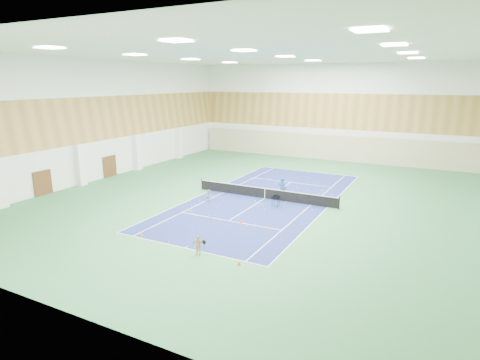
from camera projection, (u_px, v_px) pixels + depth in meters
name	position (u px, v px, depth m)	size (l,w,h in m)	color
ground	(265.00, 199.00, 34.53)	(40.00, 40.00, 0.00)	#307041
room_shell	(266.00, 129.00, 33.09)	(36.00, 40.00, 12.00)	white
wood_cladding	(266.00, 104.00, 32.61)	(36.00, 40.00, 8.00)	#AF8441
ceiling_light_grid	(267.00, 54.00, 31.66)	(21.40, 25.40, 0.06)	white
court_surface	(265.00, 198.00, 34.53)	(10.97, 23.77, 0.01)	navy
tennis_balls_scatter	(265.00, 198.00, 34.52)	(10.57, 22.77, 0.07)	#C1DC25
tennis_net	(265.00, 192.00, 34.40)	(12.80, 0.10, 1.10)	black
back_curtain	(328.00, 147.00, 51.15)	(35.40, 0.16, 3.20)	#C6B793
door_left_a	(43.00, 183.00, 35.39)	(0.08, 1.80, 2.20)	#593319
door_left_b	(110.00, 166.00, 42.28)	(0.08, 1.80, 2.20)	#593319
coach	(282.00, 188.00, 34.25)	(0.68, 0.45, 1.87)	navy
child_court	(209.00, 196.00, 33.52)	(0.51, 0.39, 1.04)	gray
child_apron	(198.00, 245.00, 23.25)	(0.70, 0.29, 1.19)	tan
ball_cart	(276.00, 201.00, 32.24)	(0.54, 0.54, 0.93)	black
cone_svc_a	(190.00, 210.00, 31.18)	(0.20, 0.20, 0.22)	#FF650D
cone_svc_b	(212.00, 219.00, 29.20)	(0.19, 0.19, 0.21)	#E44A0C
cone_svc_c	(241.00, 222.00, 28.54)	(0.22, 0.22, 0.24)	#E4490C
cone_svc_d	(268.00, 228.00, 27.24)	(0.23, 0.23, 0.25)	#FF620D
cone_base_a	(141.00, 234.00, 26.20)	(0.21, 0.21, 0.23)	orange
cone_base_b	(168.00, 241.00, 25.11)	(0.20, 0.20, 0.22)	#ED4A0C
cone_base_c	(198.00, 249.00, 23.89)	(0.23, 0.23, 0.25)	#FF4F0D
cone_base_d	(239.00, 263.00, 22.00)	(0.21, 0.21, 0.23)	#D5440B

